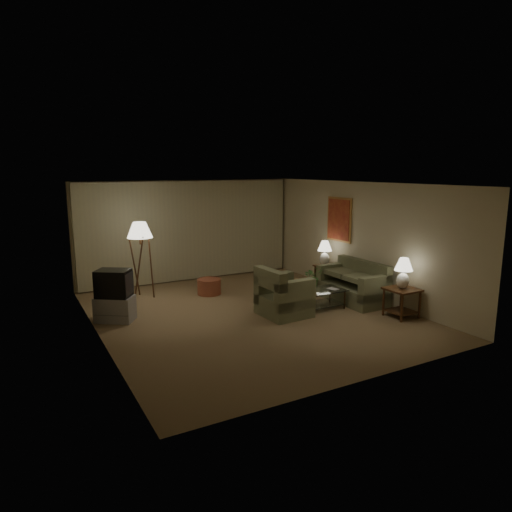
# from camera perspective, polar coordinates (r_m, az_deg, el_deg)

# --- Properties ---
(ground) EXTENTS (7.00, 7.00, 0.00)m
(ground) POSITION_cam_1_polar(r_m,az_deg,el_deg) (9.65, -0.88, -7.23)
(ground) COLOR olive
(ground) RESTS_ON ground
(room_shell) EXTENTS (6.04, 7.02, 2.72)m
(room_shell) POSITION_cam_1_polar(r_m,az_deg,el_deg) (10.61, -4.63, 4.08)
(room_shell) COLOR beige
(room_shell) RESTS_ON ground
(sofa) EXTENTS (1.66, 0.84, 0.73)m
(sofa) POSITION_cam_1_polar(r_m,az_deg,el_deg) (10.66, 11.93, -3.66)
(sofa) COLOR #6F714F
(sofa) RESTS_ON ground
(armchair) EXTENTS (1.05, 1.00, 0.80)m
(armchair) POSITION_cam_1_polar(r_m,az_deg,el_deg) (9.48, 3.54, -5.06)
(armchair) COLOR #6F714F
(armchair) RESTS_ON ground
(side_table_near) EXTENTS (0.60, 0.60, 0.60)m
(side_table_near) POSITION_cam_1_polar(r_m,az_deg,el_deg) (9.81, 17.76, -4.91)
(side_table_near) COLOR #34210E
(side_table_near) RESTS_ON ground
(side_table_far) EXTENTS (0.45, 0.38, 0.60)m
(side_table_far) POSITION_cam_1_polar(r_m,az_deg,el_deg) (11.69, 8.51, -2.12)
(side_table_far) COLOR #34210E
(side_table_far) RESTS_ON ground
(table_lamp_near) EXTENTS (0.37, 0.37, 0.64)m
(table_lamp_near) POSITION_cam_1_polar(r_m,az_deg,el_deg) (9.68, 17.95, -1.74)
(table_lamp_near) COLOR white
(table_lamp_near) RESTS_ON side_table_near
(table_lamp_far) EXTENTS (0.36, 0.36, 0.62)m
(table_lamp_far) POSITION_cam_1_polar(r_m,az_deg,el_deg) (11.57, 8.59, 0.65)
(table_lamp_far) COLOR white
(table_lamp_far) RESTS_ON side_table_far
(coffee_table) EXTENTS (1.19, 0.65, 0.41)m
(coffee_table) POSITION_cam_1_polar(r_m,az_deg,el_deg) (9.98, 7.76, -5.05)
(coffee_table) COLOR silver
(coffee_table) RESTS_ON ground
(tv_cabinet) EXTENTS (1.15, 1.13, 0.50)m
(tv_cabinet) POSITION_cam_1_polar(r_m,az_deg,el_deg) (9.58, -17.21, -6.31)
(tv_cabinet) COLOR #9B9B9D
(tv_cabinet) RESTS_ON ground
(crt_tv) EXTENTS (1.06, 1.05, 0.54)m
(crt_tv) POSITION_cam_1_polar(r_m,az_deg,el_deg) (9.44, -17.39, -3.28)
(crt_tv) COLOR black
(crt_tv) RESTS_ON tv_cabinet
(floor_lamp) EXTENTS (0.58, 0.58, 1.79)m
(floor_lamp) POSITION_cam_1_polar(r_m,az_deg,el_deg) (10.93, -14.18, -0.31)
(floor_lamp) COLOR #34210E
(floor_lamp) RESTS_ON ground
(ottoman) EXTENTS (0.75, 0.75, 0.38)m
(ottoman) POSITION_cam_1_polar(r_m,az_deg,el_deg) (11.12, -5.88, -3.81)
(ottoman) COLOR #9D4C35
(ottoman) RESTS_ON ground
(vase) EXTENTS (0.19, 0.19, 0.17)m
(vase) POSITION_cam_1_polar(r_m,az_deg,el_deg) (9.84, 7.09, -3.93)
(vase) COLOR white
(vase) RESTS_ON coffee_table
(flowers) EXTENTS (0.44, 0.40, 0.45)m
(flowers) POSITION_cam_1_polar(r_m,az_deg,el_deg) (9.76, 7.14, -2.17)
(flowers) COLOR #437B37
(flowers) RESTS_ON vase
(book) EXTENTS (0.21, 0.26, 0.02)m
(book) POSITION_cam_1_polar(r_m,az_deg,el_deg) (10.01, 9.28, -4.17)
(book) COLOR olive
(book) RESTS_ON coffee_table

